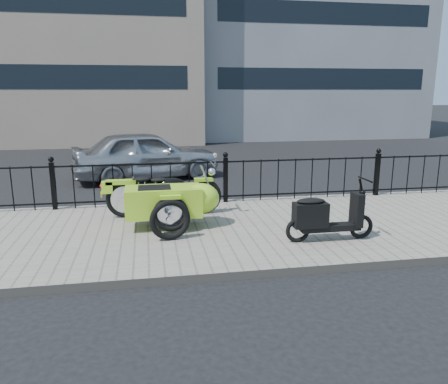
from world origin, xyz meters
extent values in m
plane|color=black|center=(0.00, 0.00, 0.00)|extent=(120.00, 120.00, 0.00)
cube|color=gray|center=(0.00, -0.50, 0.06)|extent=(30.00, 3.80, 0.12)
cube|color=gray|center=(0.00, 1.44, 0.06)|extent=(30.00, 0.10, 0.12)
cylinder|color=black|center=(0.00, 1.30, 0.99)|extent=(14.00, 0.04, 0.04)
cylinder|color=black|center=(0.00, 1.30, 0.24)|extent=(14.00, 0.04, 0.04)
cube|color=black|center=(-3.50, 1.30, 0.60)|extent=(0.09, 0.09, 0.96)
sphere|color=black|center=(-3.50, 1.30, 1.14)|extent=(0.11, 0.11, 0.11)
cube|color=black|center=(0.00, 1.30, 0.60)|extent=(0.09, 0.09, 0.96)
sphere|color=black|center=(0.00, 1.30, 1.14)|extent=(0.11, 0.11, 0.11)
cube|color=black|center=(3.50, 1.30, 0.60)|extent=(0.09, 0.09, 0.96)
sphere|color=black|center=(3.50, 1.30, 1.14)|extent=(0.11, 0.11, 0.11)
cube|color=gray|center=(-6.00, 16.00, 6.00)|extent=(14.00, 8.00, 12.00)
cube|color=black|center=(-6.00, 12.02, 3.00)|extent=(12.50, 0.06, 1.00)
cube|color=black|center=(7.00, 13.02, 3.00)|extent=(10.50, 0.06, 1.00)
cube|color=black|center=(7.00, 13.02, 6.00)|extent=(10.50, 0.06, 1.00)
torus|color=black|center=(-0.58, 0.46, 0.46)|extent=(0.69, 0.09, 0.69)
torus|color=black|center=(-2.08, 0.46, 0.46)|extent=(0.69, 0.09, 0.69)
torus|color=black|center=(-1.28, -0.68, 0.46)|extent=(0.60, 0.08, 0.60)
cube|color=gray|center=(-1.33, 0.46, 0.48)|extent=(0.34, 0.22, 0.24)
cylinder|color=black|center=(-1.33, 0.46, 0.41)|extent=(1.40, 0.04, 0.04)
ellipsoid|color=black|center=(-1.21, 0.46, 0.72)|extent=(0.54, 0.29, 0.26)
cylinder|color=silver|center=(-0.40, 0.46, 1.08)|extent=(0.03, 0.56, 0.03)
cylinder|color=silver|center=(-0.52, 0.46, 0.77)|extent=(0.25, 0.04, 0.59)
sphere|color=silver|center=(-0.42, 0.46, 0.95)|extent=(0.15, 0.15, 0.15)
cube|color=#A8E227|center=(-0.58, 0.46, 0.79)|extent=(0.36, 0.12, 0.06)
cube|color=#A8E227|center=(-2.13, 0.46, 0.80)|extent=(0.55, 0.16, 0.08)
ellipsoid|color=black|center=(-1.43, 0.46, 0.82)|extent=(0.31, 0.22, 0.08)
ellipsoid|color=black|center=(-1.75, 0.46, 0.84)|extent=(0.31, 0.22, 0.08)
sphere|color=red|center=(-2.48, 0.46, 0.74)|extent=(0.07, 0.07, 0.07)
cube|color=gold|center=(-2.50, 0.56, 0.56)|extent=(0.02, 0.14, 0.10)
cube|color=#A8E227|center=(-1.38, -0.29, 0.59)|extent=(1.30, 0.62, 0.50)
ellipsoid|color=#A8E227|center=(-0.73, -0.29, 0.61)|extent=(0.65, 0.60, 0.54)
cube|color=black|center=(-1.53, -0.29, 0.82)|extent=(0.55, 0.43, 0.06)
cube|color=#A8E227|center=(-1.28, -0.68, 0.76)|extent=(0.34, 0.11, 0.06)
torus|color=black|center=(1.74, -1.43, 0.32)|extent=(0.40, 0.07, 0.40)
torus|color=black|center=(0.67, -1.43, 0.32)|extent=(0.40, 0.07, 0.40)
cube|color=black|center=(1.20, -1.43, 0.33)|extent=(0.97, 0.21, 0.10)
cube|color=black|center=(0.86, -1.43, 0.56)|extent=(0.54, 0.25, 0.39)
ellipsoid|color=black|center=(0.86, -1.43, 0.78)|extent=(0.46, 0.23, 0.09)
cube|color=black|center=(1.64, -1.43, 0.61)|extent=(0.12, 0.29, 0.54)
cylinder|color=black|center=(1.71, -1.43, 0.90)|extent=(0.15, 0.04, 0.43)
cylinder|color=black|center=(1.75, -1.43, 1.09)|extent=(0.03, 0.43, 0.03)
torus|color=black|center=(-1.31, -0.97, 0.45)|extent=(0.67, 0.20, 0.67)
imported|color=#A8AAAF|center=(-1.65, 4.74, 0.69)|extent=(4.32, 2.54, 1.38)
camera|label=1|loc=(-1.63, -7.68, 2.47)|focal=35.00mm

